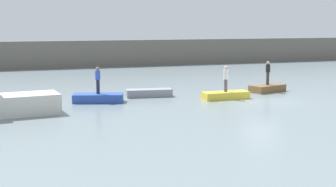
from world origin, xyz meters
TOP-DOWN VIEW (x-y plane):
  - ground_plane at (0.00, 0.00)m, footprint 120.00×120.00m
  - embankment_wall at (0.00, 27.41)m, footprint 80.00×1.20m
  - rowboat_blue at (-10.15, 2.95)m, footprint 3.39×2.13m
  - rowboat_grey at (-6.41, 4.09)m, footprint 3.24×1.40m
  - rowboat_yellow at (-1.86, 1.46)m, footprint 3.16×1.10m
  - rowboat_brown at (2.51, 3.40)m, footprint 3.00×2.00m
  - person_blue_shirt at (-10.15, 2.95)m, footprint 0.32×0.32m
  - person_dark_shirt at (2.51, 3.40)m, footprint 0.32×0.32m
  - person_white_shirt at (-1.86, 1.46)m, footprint 0.32×0.32m

SIDE VIEW (x-z plane):
  - ground_plane at x=0.00m, z-range 0.00..0.00m
  - rowboat_yellow at x=-1.86m, z-range 0.00..0.49m
  - rowboat_brown at x=2.51m, z-range 0.00..0.51m
  - rowboat_grey at x=-6.41m, z-range 0.00..0.52m
  - rowboat_blue at x=-10.15m, z-range 0.00..0.54m
  - person_white_shirt at x=-1.86m, z-range 0.59..2.32m
  - person_dark_shirt at x=2.51m, z-range 0.62..2.37m
  - person_blue_shirt at x=-10.15m, z-range 0.64..2.37m
  - embankment_wall at x=0.00m, z-range 0.00..3.06m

